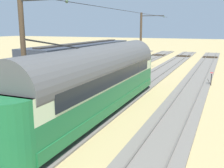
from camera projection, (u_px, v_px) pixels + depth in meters
ground_plane at (100, 92)px, 22.62m from camera, size 220.00×220.00×0.00m
track_streetcar_siding at (186, 99)px, 20.17m from camera, size 2.80×80.00×0.18m
track_adjacent_siding at (127, 93)px, 21.98m from camera, size 2.80×80.00×0.18m
track_third_siding at (78, 88)px, 23.80m from camera, size 2.80×80.00×0.18m
track_outer_siding at (35, 84)px, 25.61m from camera, size 2.80×80.00×0.18m
vintage_streetcar at (99, 78)px, 16.65m from camera, size 2.65×17.93×4.79m
boxcar_adjacent at (84, 63)px, 24.47m from camera, size 2.96×14.77×3.85m
catenary_pole_foreground at (141, 40)px, 33.64m from camera, size 3.06×0.28×7.16m
catenary_pole_mid_near at (25, 58)px, 14.36m from camera, size 3.06×0.28×7.16m
switch_stand at (211, 78)px, 24.95m from camera, size 0.50×0.30×1.24m
spare_tie_stack at (38, 73)px, 29.99m from camera, size 2.40×2.40×0.54m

